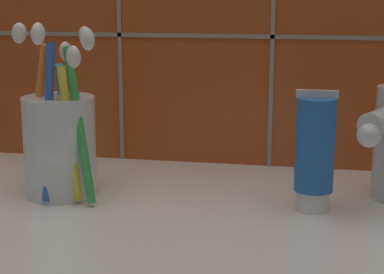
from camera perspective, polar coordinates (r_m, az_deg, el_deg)
sink_counter at (r=63.71cm, az=3.86°, el=-7.92°), size 76.66×39.46×2.00cm
toothbrush_cup at (r=69.74cm, az=-11.62°, el=-0.25°), size 11.45×13.71×18.71cm
toothpaste_tube at (r=64.60cm, az=10.85°, el=-1.32°), size 4.08×3.89×12.21cm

